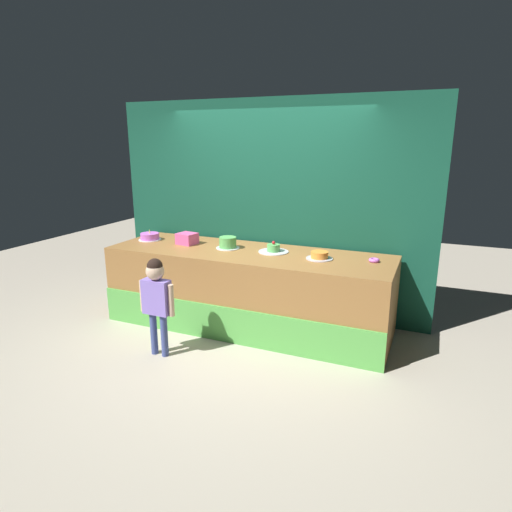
% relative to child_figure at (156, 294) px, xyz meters
% --- Properties ---
extents(ground_plane, '(12.00, 12.00, 0.00)m').
position_rel_child_figure_xyz_m(ground_plane, '(0.53, 0.53, -0.66)').
color(ground_plane, '#BCB29E').
extents(stage_platform, '(3.28, 1.03, 0.90)m').
position_rel_child_figure_xyz_m(stage_platform, '(0.53, 1.03, -0.21)').
color(stage_platform, '#9E6B38').
rests_on(stage_platform, ground_plane).
extents(curtain_backdrop, '(4.05, 0.08, 2.62)m').
position_rel_child_figure_xyz_m(curtain_backdrop, '(0.53, 1.63, 0.65)').
color(curtain_backdrop, '#144C38').
rests_on(curtain_backdrop, ground_plane).
extents(child_figure, '(0.40, 0.18, 1.02)m').
position_rel_child_figure_xyz_m(child_figure, '(0.00, 0.00, 0.00)').
color(child_figure, '#3F4C8C').
rests_on(child_figure, ground_plane).
extents(pink_box, '(0.25, 0.23, 0.14)m').
position_rel_child_figure_xyz_m(pink_box, '(-0.30, 1.08, 0.31)').
color(pink_box, '#EE569F').
rests_on(pink_box, stage_platform).
extents(donut, '(0.11, 0.11, 0.04)m').
position_rel_child_figure_xyz_m(donut, '(1.93, 1.15, 0.26)').
color(donut, '#CC66D8').
rests_on(donut, stage_platform).
extents(cake_far_left, '(0.29, 0.29, 0.14)m').
position_rel_child_figure_xyz_m(cake_far_left, '(-0.86, 1.09, 0.28)').
color(cake_far_left, white).
rests_on(cake_far_left, stage_platform).
extents(cake_center_left, '(0.28, 0.28, 0.14)m').
position_rel_child_figure_xyz_m(cake_center_left, '(0.25, 1.08, 0.31)').
color(cake_center_left, silver).
rests_on(cake_center_left, stage_platform).
extents(cake_center_right, '(0.34, 0.34, 0.13)m').
position_rel_child_figure_xyz_m(cake_center_right, '(0.81, 1.13, 0.28)').
color(cake_center_right, silver).
rests_on(cake_center_right, stage_platform).
extents(cake_far_right, '(0.29, 0.29, 0.08)m').
position_rel_child_figure_xyz_m(cake_far_right, '(1.37, 1.05, 0.28)').
color(cake_far_right, silver).
rests_on(cake_far_right, stage_platform).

